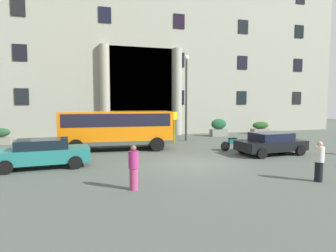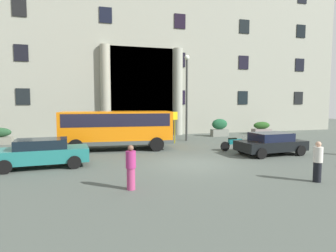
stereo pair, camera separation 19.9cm
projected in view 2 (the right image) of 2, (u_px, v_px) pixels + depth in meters
name	position (u px, v px, depth m)	size (l,w,h in m)	color
ground_plane	(194.00, 165.00, 14.25)	(80.00, 64.00, 0.12)	#484F48
office_building_facade	(136.00, 55.00, 30.33)	(43.21, 9.70, 16.40)	gray
orange_minibus	(117.00, 127.00, 18.49)	(7.24, 3.06, 2.52)	orange
bus_stop_sign	(175.00, 124.00, 21.31)	(0.44, 0.08, 2.41)	#9A9517
hedge_planter_entrance_right	(262.00, 128.00, 27.67)	(1.84, 0.75, 1.22)	gray
hedge_planter_far_west	(220.00, 128.00, 25.92)	(1.56, 0.70, 1.61)	slate
hedge_planter_far_east	(147.00, 131.00, 24.41)	(1.59, 0.77, 1.31)	slate
parked_coupe_end	(42.00, 153.00, 13.46)	(4.36, 2.18, 1.36)	#1E6A66
white_taxi_kerbside	(271.00, 143.00, 16.76)	(4.15, 2.25, 1.31)	black
motorcycle_near_kerb	(234.00, 143.00, 18.21)	(2.02, 0.55, 0.89)	black
pedestrian_man_crossing	(131.00, 167.00, 9.98)	(0.36, 0.36, 1.60)	#A13665
pedestrian_woman_with_bag	(318.00, 162.00, 10.95)	(0.36, 0.36, 1.60)	black
lamppost_plaza_centre	(187.00, 91.00, 22.68)	(0.40, 0.40, 6.89)	#333735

